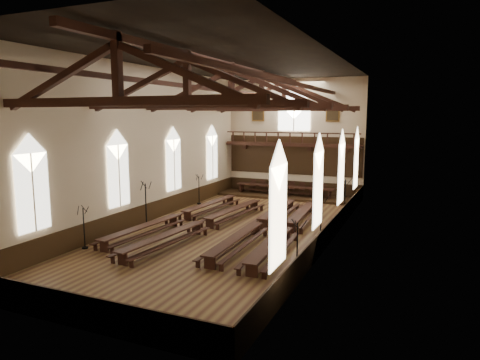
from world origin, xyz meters
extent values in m
plane|color=brown|center=(0.00, 0.00, 0.00)|extent=(26.00, 26.00, 0.00)
plane|color=beige|center=(0.00, 13.00, 5.00)|extent=(12.00, 0.00, 12.00)
plane|color=beige|center=(0.00, -13.00, 5.00)|extent=(12.00, 0.00, 12.00)
plane|color=beige|center=(-6.00, 0.00, 5.00)|extent=(0.00, 26.00, 26.00)
plane|color=beige|center=(6.00, 0.00, 5.00)|extent=(0.00, 26.00, 26.00)
plane|color=black|center=(0.00, 0.00, 10.00)|extent=(26.00, 26.00, 0.00)
cube|color=black|center=(0.00, 12.96, 0.60)|extent=(11.90, 0.08, 1.20)
cube|color=black|center=(0.00, -12.96, 0.60)|extent=(11.90, 0.08, 1.20)
cube|color=black|center=(-5.96, 0.00, 0.60)|extent=(0.08, 25.90, 1.20)
cube|color=black|center=(5.96, 0.00, 0.60)|extent=(0.08, 25.90, 1.20)
cube|color=white|center=(-5.90, -9.00, 3.40)|extent=(0.05, 1.80, 3.60)
cube|color=white|center=(-5.90, -9.00, 5.20)|extent=(0.05, 1.80, 1.80)
cylinder|color=beige|center=(-5.86, -9.00, 3.40)|extent=(0.08, 0.08, 3.60)
cube|color=white|center=(-5.90, -3.00, 3.40)|extent=(0.05, 1.80, 3.60)
cube|color=white|center=(-5.90, -3.00, 5.20)|extent=(0.05, 1.80, 1.80)
cylinder|color=beige|center=(-5.86, -3.00, 3.40)|extent=(0.08, 0.08, 3.60)
cube|color=white|center=(-5.90, 3.00, 3.40)|extent=(0.05, 1.80, 3.60)
cube|color=white|center=(-5.90, 3.00, 5.20)|extent=(0.05, 1.80, 1.80)
cylinder|color=beige|center=(-5.86, 3.00, 3.40)|extent=(0.08, 0.08, 3.60)
cube|color=white|center=(-5.90, 9.00, 3.40)|extent=(0.05, 1.80, 3.60)
cube|color=white|center=(-5.90, 9.00, 5.20)|extent=(0.05, 1.80, 1.80)
cylinder|color=beige|center=(-5.86, 9.00, 3.40)|extent=(0.08, 0.08, 3.60)
cube|color=white|center=(5.90, -9.00, 3.40)|extent=(0.05, 1.80, 3.60)
cube|color=white|center=(5.90, -9.00, 5.20)|extent=(0.05, 1.80, 1.80)
cylinder|color=beige|center=(5.86, -9.00, 3.40)|extent=(0.08, 0.08, 3.60)
cube|color=white|center=(5.90, -3.00, 3.40)|extent=(0.05, 1.80, 3.60)
cube|color=white|center=(5.90, -3.00, 5.20)|extent=(0.05, 1.80, 1.80)
cylinder|color=beige|center=(5.86, -3.00, 3.40)|extent=(0.08, 0.08, 3.60)
cube|color=white|center=(5.90, 3.00, 3.40)|extent=(0.05, 1.80, 3.60)
cube|color=white|center=(5.90, 3.00, 5.20)|extent=(0.05, 1.80, 1.80)
cylinder|color=beige|center=(5.86, 3.00, 3.40)|extent=(0.08, 0.08, 3.60)
cube|color=white|center=(5.90, 9.00, 3.40)|extent=(0.05, 1.80, 3.60)
cube|color=white|center=(5.90, 9.00, 5.20)|extent=(0.05, 1.80, 1.80)
cylinder|color=beige|center=(5.86, 9.00, 3.40)|extent=(0.08, 0.08, 3.60)
cube|color=white|center=(0.00, 12.90, 6.80)|extent=(2.80, 0.05, 2.40)
cube|color=white|center=(0.00, 12.90, 8.00)|extent=(2.80, 0.05, 2.80)
cylinder|color=beige|center=(0.00, 12.86, 6.80)|extent=(0.10, 0.10, 2.40)
cube|color=#331810|center=(0.00, 12.35, 4.40)|extent=(11.80, 1.20, 0.20)
cube|color=black|center=(0.00, 12.94, 3.45)|extent=(11.80, 0.10, 3.30)
cube|color=#331810|center=(0.00, 11.81, 5.45)|extent=(11.60, 0.12, 0.10)
cube|color=#331810|center=(0.00, 11.81, 4.55)|extent=(11.60, 0.12, 0.10)
cube|color=#331810|center=(-4.50, 12.75, 4.15)|extent=(0.35, 0.40, 0.50)
cube|color=#331810|center=(-1.50, 12.75, 4.15)|extent=(0.35, 0.40, 0.50)
cube|color=#331810|center=(1.50, 12.75, 4.15)|extent=(0.35, 0.40, 0.50)
cube|color=#331810|center=(4.50, 12.75, 4.15)|extent=(0.35, 0.40, 0.50)
cube|color=brown|center=(-3.30, 12.91, 7.10)|extent=(1.15, 0.06, 1.45)
cube|color=black|center=(-3.30, 12.87, 7.10)|extent=(0.95, 0.04, 1.25)
cube|color=brown|center=(3.30, 12.91, 7.10)|extent=(1.15, 0.06, 1.45)
cube|color=black|center=(3.30, 12.87, 7.10)|extent=(0.95, 0.04, 1.25)
cube|color=#331810|center=(0.00, -10.00, 7.40)|extent=(11.70, 0.35, 0.35)
cube|color=#331810|center=(0.00, -10.00, 8.70)|extent=(0.30, 0.30, 2.40)
cube|color=#331810|center=(-2.88, -10.00, 8.30)|extent=(5.44, 0.26, 2.40)
cube|color=#331810|center=(2.88, -10.00, 8.30)|extent=(5.44, 0.26, 2.40)
cube|color=#331810|center=(0.00, -5.00, 7.40)|extent=(11.70, 0.35, 0.35)
cube|color=#331810|center=(0.00, -5.00, 8.70)|extent=(0.30, 0.30, 2.40)
cube|color=#331810|center=(-2.88, -5.00, 8.30)|extent=(5.44, 0.26, 2.40)
cube|color=#331810|center=(2.88, -5.00, 8.30)|extent=(5.44, 0.26, 2.40)
cube|color=#331810|center=(0.00, 0.00, 7.40)|extent=(11.70, 0.35, 0.35)
cube|color=#331810|center=(0.00, 0.00, 8.70)|extent=(0.30, 0.30, 2.40)
cube|color=#331810|center=(-2.88, 0.00, 8.30)|extent=(5.44, 0.26, 2.40)
cube|color=#331810|center=(2.88, 0.00, 8.30)|extent=(5.44, 0.26, 2.40)
cube|color=#331810|center=(0.00, 5.00, 7.40)|extent=(11.70, 0.35, 0.35)
cube|color=#331810|center=(0.00, 5.00, 8.70)|extent=(0.30, 0.30, 2.40)
cube|color=#331810|center=(-2.88, 5.00, 8.30)|extent=(5.44, 0.26, 2.40)
cube|color=#331810|center=(2.88, 5.00, 8.30)|extent=(5.44, 0.26, 2.40)
cube|color=#331810|center=(0.00, 10.00, 7.40)|extent=(11.70, 0.35, 0.35)
cube|color=#331810|center=(0.00, 10.00, 8.70)|extent=(0.30, 0.30, 2.40)
cube|color=#331810|center=(-2.88, 10.00, 8.30)|extent=(5.44, 0.26, 2.40)
cube|color=#331810|center=(2.88, 10.00, 8.30)|extent=(5.44, 0.26, 2.40)
cube|color=#331810|center=(-3.36, 0.00, 8.70)|extent=(0.25, 25.70, 0.25)
cube|color=#331810|center=(3.36, 0.00, 8.70)|extent=(0.25, 25.70, 0.25)
cube|color=#331810|center=(0.00, 0.00, 9.70)|extent=(0.30, 25.70, 0.30)
cube|color=#331810|center=(-3.72, -3.47, 0.66)|extent=(1.11, 6.54, 0.07)
cube|color=#331810|center=(-3.72, -6.40, 0.31)|extent=(0.56, 0.11, 0.62)
cube|color=#331810|center=(-3.72, -0.54, 0.31)|extent=(0.56, 0.11, 0.62)
cube|color=#331810|center=(-3.72, -3.47, 0.23)|extent=(0.49, 5.75, 0.07)
cube|color=#331810|center=(-4.29, -3.43, 0.39)|extent=(0.72, 6.51, 0.06)
cube|color=#331810|center=(-4.29, -6.40, 0.18)|extent=(0.21, 0.08, 0.36)
cube|color=#331810|center=(-4.29, -0.45, 0.18)|extent=(0.21, 0.08, 0.36)
cube|color=#331810|center=(-3.14, -3.51, 0.39)|extent=(0.72, 6.51, 0.06)
cube|color=#331810|center=(-3.14, -6.49, 0.18)|extent=(0.21, 0.08, 0.36)
cube|color=#331810|center=(-3.14, -0.54, 0.18)|extent=(0.21, 0.08, 0.36)
cube|color=#331810|center=(-3.72, 3.93, 0.66)|extent=(1.11, 6.54, 0.07)
cube|color=#331810|center=(-3.72, 1.00, 0.31)|extent=(0.56, 0.11, 0.62)
cube|color=#331810|center=(-3.72, 6.86, 0.31)|extent=(0.56, 0.11, 0.62)
cube|color=#331810|center=(-3.72, 3.93, 0.23)|extent=(0.49, 5.75, 0.07)
cube|color=#331810|center=(-4.29, 3.97, 0.39)|extent=(0.72, 6.51, 0.06)
cube|color=#331810|center=(-4.29, 1.00, 0.18)|extent=(0.21, 0.08, 0.36)
cube|color=#331810|center=(-4.29, 6.95, 0.18)|extent=(0.21, 0.08, 0.36)
cube|color=#331810|center=(-3.14, 3.89, 0.39)|extent=(0.72, 6.51, 0.06)
cube|color=#331810|center=(-3.14, 0.91, 0.18)|extent=(0.21, 0.08, 0.36)
cube|color=#331810|center=(-3.14, 6.86, 0.18)|extent=(0.21, 0.08, 0.36)
cube|color=#331810|center=(-1.44, -4.60, 0.67)|extent=(1.29, 6.68, 0.08)
cube|color=#331810|center=(-1.44, -7.60, 0.32)|extent=(0.57, 0.13, 0.64)
cube|color=#331810|center=(-1.44, -1.61, 0.32)|extent=(0.57, 0.13, 0.64)
cube|color=#331810|center=(-1.44, -4.60, 0.24)|extent=(0.64, 5.87, 0.08)
cube|color=#331810|center=(-2.03, -4.55, 0.40)|extent=(0.90, 6.65, 0.06)
cube|color=#331810|center=(-2.03, -7.59, 0.19)|extent=(0.22, 0.09, 0.37)
cube|color=#331810|center=(-2.03, -1.51, 0.19)|extent=(0.22, 0.09, 0.37)
cube|color=#331810|center=(-0.85, -4.66, 0.40)|extent=(0.90, 6.65, 0.06)
cube|color=#331810|center=(-0.85, -7.70, 0.19)|extent=(0.22, 0.09, 0.37)
cube|color=#331810|center=(-0.85, -1.62, 0.19)|extent=(0.22, 0.09, 0.37)
cube|color=#331810|center=(-1.44, 2.80, 0.67)|extent=(1.29, 6.68, 0.08)
cube|color=#331810|center=(-1.44, -0.20, 0.32)|extent=(0.57, 0.13, 0.64)
cube|color=#331810|center=(-1.44, 5.79, 0.32)|extent=(0.57, 0.13, 0.64)
cube|color=#331810|center=(-1.44, 2.80, 0.24)|extent=(0.64, 5.87, 0.08)
cube|color=#331810|center=(-2.03, 2.85, 0.40)|extent=(0.90, 6.65, 0.06)
cube|color=#331810|center=(-2.03, -0.19, 0.19)|extent=(0.22, 0.09, 0.37)
cube|color=#331810|center=(-2.03, 5.89, 0.19)|extent=(0.22, 0.09, 0.37)
cube|color=#331810|center=(-0.85, 2.74, 0.40)|extent=(0.90, 6.65, 0.06)
cube|color=#331810|center=(-0.85, -0.30, 0.19)|extent=(0.22, 0.09, 0.37)
cube|color=#331810|center=(-0.85, 5.78, 0.19)|extent=(0.22, 0.09, 0.37)
cube|color=#331810|center=(1.67, -3.43, 0.67)|extent=(0.83, 6.65, 0.08)
cube|color=#331810|center=(1.67, -6.42, 0.32)|extent=(0.57, 0.09, 0.64)
cube|color=#331810|center=(1.67, -0.44, 0.32)|extent=(0.57, 0.09, 0.64)
cube|color=#331810|center=(1.67, -3.43, 0.24)|extent=(0.22, 5.88, 0.08)
cube|color=#331810|center=(1.09, -3.44, 0.40)|extent=(0.43, 6.64, 0.06)
cube|color=#331810|center=(1.09, -6.48, 0.18)|extent=(0.21, 0.07, 0.37)
cube|color=#331810|center=(1.09, -0.41, 0.18)|extent=(0.21, 0.07, 0.37)
cube|color=#331810|center=(2.26, -3.41, 0.40)|extent=(0.43, 6.64, 0.06)
cube|color=#331810|center=(2.26, -6.45, 0.18)|extent=(0.21, 0.07, 0.37)
cube|color=#331810|center=(2.26, -0.38, 0.18)|extent=(0.21, 0.07, 0.37)
cube|color=#331810|center=(1.67, 3.97, 0.67)|extent=(0.83, 6.65, 0.08)
cube|color=#331810|center=(1.67, 0.98, 0.32)|extent=(0.57, 0.09, 0.64)
cube|color=#331810|center=(1.67, 6.96, 0.32)|extent=(0.57, 0.09, 0.64)
cube|color=#331810|center=(1.67, 3.97, 0.24)|extent=(0.22, 5.88, 0.08)
cube|color=#331810|center=(1.09, 3.96, 0.40)|extent=(0.43, 6.64, 0.06)
cube|color=#331810|center=(1.09, 0.92, 0.18)|extent=(0.21, 0.07, 0.37)
cube|color=#331810|center=(1.09, 6.99, 0.18)|extent=(0.21, 0.07, 0.37)
cube|color=#331810|center=(2.26, 3.99, 0.40)|extent=(0.43, 6.64, 0.06)
cube|color=#331810|center=(2.26, 0.95, 0.18)|extent=(0.21, 0.07, 0.37)
cube|color=#331810|center=(2.26, 7.02, 0.18)|extent=(0.21, 0.07, 0.37)
cube|color=#331810|center=(3.54, -3.64, 0.66)|extent=(1.02, 6.54, 0.07)
cube|color=#331810|center=(3.54, -6.57, 0.31)|extent=(0.56, 0.11, 0.62)
cube|color=#331810|center=(3.54, -0.71, 0.31)|extent=(0.56, 0.11, 0.62)
cube|color=#331810|center=(3.54, -3.64, 0.23)|extent=(0.40, 5.76, 0.07)
cube|color=#331810|center=(2.97, -3.67, 0.39)|extent=(0.63, 6.51, 0.06)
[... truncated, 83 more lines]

